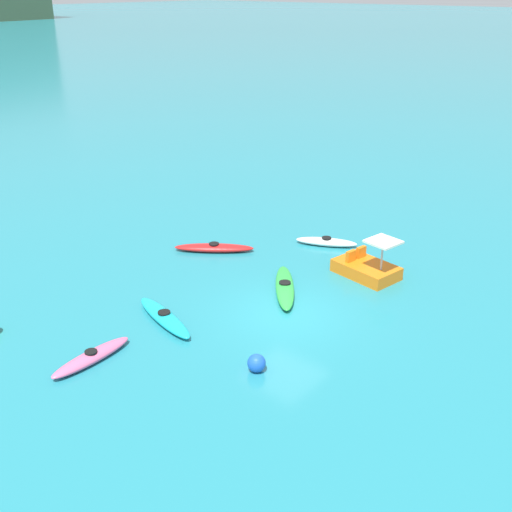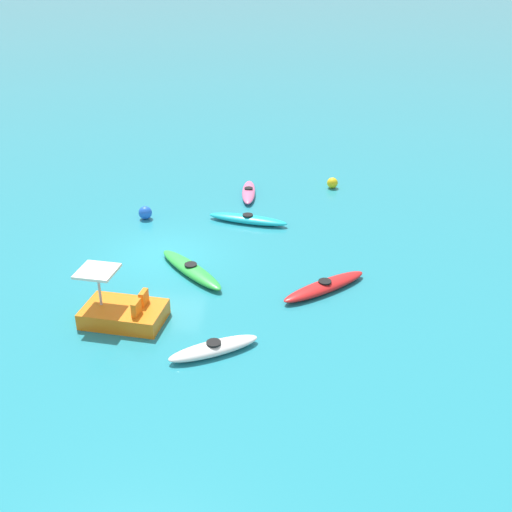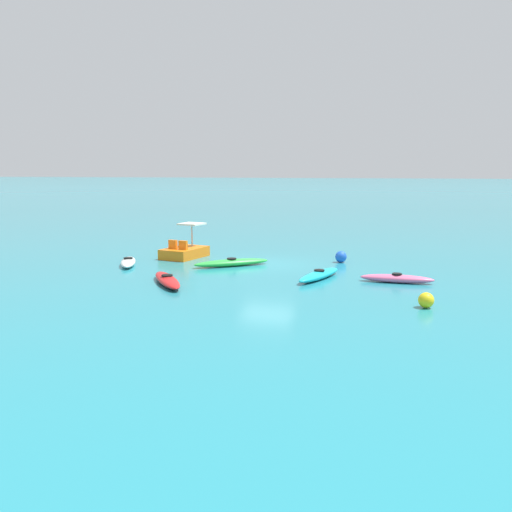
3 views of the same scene
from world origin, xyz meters
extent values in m
plane|color=teal|center=(0.00, 0.00, 0.00)|extent=(600.00, 600.00, 0.00)
ellipsoid|color=pink|center=(-6.05, 2.65, 0.16)|extent=(2.83, 0.69, 0.32)
cylinder|color=black|center=(-6.05, 2.65, 0.35)|extent=(0.39, 0.39, 0.05)
ellipsoid|color=white|center=(5.96, 2.40, 0.16)|extent=(1.80, 2.64, 0.32)
cylinder|color=black|center=(5.96, 2.40, 0.35)|extent=(0.56, 0.56, 0.05)
ellipsoid|color=green|center=(1.38, 1.10, 0.16)|extent=(3.17, 2.82, 0.32)
cylinder|color=black|center=(1.38, 1.10, 0.35)|extent=(0.61, 0.61, 0.05)
ellipsoid|color=#19B7C6|center=(-3.02, 2.79, 0.16)|extent=(1.47, 3.37, 0.32)
cylinder|color=black|center=(-3.02, 2.79, 0.35)|extent=(0.51, 0.51, 0.05)
ellipsoid|color=red|center=(2.33, 5.65, 0.16)|extent=(2.60, 3.05, 0.32)
cylinder|color=black|center=(2.33, 5.65, 0.35)|extent=(0.60, 0.60, 0.05)
cube|color=orange|center=(4.47, -0.47, 0.25)|extent=(1.86, 2.61, 0.50)
cube|color=orange|center=(4.86, 0.02, 0.72)|extent=(0.46, 0.23, 0.44)
cube|color=orange|center=(4.26, 0.12, 0.72)|extent=(0.46, 0.23, 0.44)
cylinder|color=#B2B2B7|center=(4.36, -1.16, 1.05)|extent=(0.08, 0.08, 1.10)
cube|color=silver|center=(4.36, -1.16, 1.64)|extent=(1.26, 1.26, 0.08)
sphere|color=yellow|center=(-7.18, 6.46, 0.25)|extent=(0.50, 0.50, 0.50)
sphere|color=blue|center=(-3.21, -1.44, 0.27)|extent=(0.55, 0.55, 0.55)
camera|label=1|loc=(-14.75, -11.27, 10.42)|focal=43.29mm
camera|label=2|loc=(20.15, 4.28, 10.31)|focal=43.77mm
camera|label=3|loc=(-7.23, 24.25, 4.31)|focal=38.50mm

